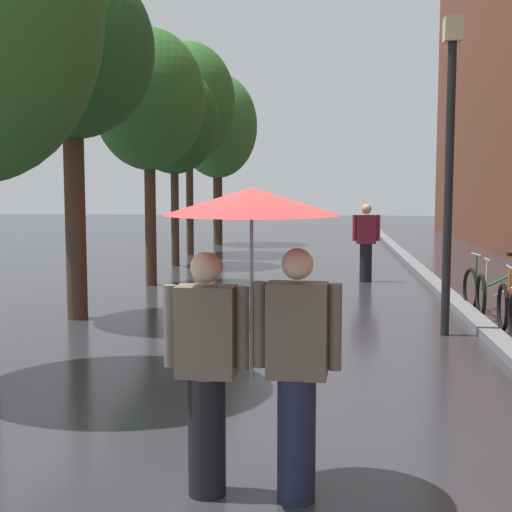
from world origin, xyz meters
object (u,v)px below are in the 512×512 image
object	(u,v)px
street_tree_1	(71,52)
street_tree_5	(217,127)
parked_bicycle_5	(501,287)
street_tree_3	(174,121)
street_tree_2	(149,100)
couple_under_umbrella	(252,290)
pedestrian_walking_midground	(366,242)
street_tree_4	(189,102)
street_lamp_post	(450,153)

from	to	relation	value
street_tree_1	street_tree_5	world-z (taller)	street_tree_5
parked_bicycle_5	street_tree_3	bearing A→B (deg)	139.37
street_tree_2	couple_under_umbrella	size ratio (longest dim) A/B	2.47
pedestrian_walking_midground	street_tree_2	bearing A→B (deg)	-168.70
parked_bicycle_5	pedestrian_walking_midground	size ratio (longest dim) A/B	0.70
street_tree_4	couple_under_umbrella	bearing A→B (deg)	-78.35
street_tree_5	street_lamp_post	bearing A→B (deg)	-69.80
street_lamp_post	couple_under_umbrella	bearing A→B (deg)	-112.13
street_tree_3	street_tree_5	world-z (taller)	street_tree_5
street_tree_3	parked_bicycle_5	distance (m)	9.41
street_tree_2	parked_bicycle_5	xyz separation A→B (m)	(6.51, -2.29, -3.40)
street_tree_4	street_tree_5	distance (m)	3.56
couple_under_umbrella	street_lamp_post	world-z (taller)	street_lamp_post
couple_under_umbrella	pedestrian_walking_midground	distance (m)	10.90
pedestrian_walking_midground	street_tree_4	bearing A→B (deg)	132.00
parked_bicycle_5	couple_under_umbrella	size ratio (longest dim) A/B	0.55
street_tree_4	couple_under_umbrella	distance (m)	16.68
street_tree_1	street_tree_4	world-z (taller)	street_tree_4
street_tree_1	couple_under_umbrella	distance (m)	7.51
pedestrian_walking_midground	street_tree_3	bearing A→B (deg)	151.13
street_tree_2	couple_under_umbrella	distance (m)	10.61
street_tree_4	street_tree_2	bearing A→B (deg)	-87.30
street_tree_1	couple_under_umbrella	bearing A→B (deg)	-61.71
street_lamp_post	street_tree_3	bearing A→B (deg)	124.40
street_tree_4	pedestrian_walking_midground	size ratio (longest dim) A/B	3.66
street_tree_4	parked_bicycle_5	world-z (taller)	street_tree_4
street_tree_3	parked_bicycle_5	world-z (taller)	street_tree_3
street_tree_5	pedestrian_walking_midground	size ratio (longest dim) A/B	3.43
street_lamp_post	pedestrian_walking_midground	xyz separation A→B (m)	(-0.77, 5.35, -1.69)
street_tree_2	parked_bicycle_5	bearing A→B (deg)	-19.40
street_tree_5	street_lamp_post	size ratio (longest dim) A/B	1.31
street_tree_3	street_tree_4	bearing A→B (deg)	92.24
street_tree_1	parked_bicycle_5	world-z (taller)	street_tree_1
street_tree_1	street_tree_5	size ratio (longest dim) A/B	0.96
street_tree_4	street_tree_1	bearing A→B (deg)	-90.10
street_tree_1	street_tree_2	bearing A→B (deg)	85.26
street_tree_5	street_lamp_post	distance (m)	15.14
street_lamp_post	pedestrian_walking_midground	size ratio (longest dim) A/B	2.61
street_tree_1	street_lamp_post	size ratio (longest dim) A/B	1.27
parked_bicycle_5	pedestrian_walking_midground	distance (m)	3.82
street_tree_3	parked_bicycle_5	xyz separation A→B (m)	(6.70, -5.75, -3.26)
street_tree_3	couple_under_umbrella	world-z (taller)	street_tree_3
street_tree_5	pedestrian_walking_midground	xyz separation A→B (m)	(4.43, -8.79, -3.10)
street_tree_5	street_tree_1	bearing A→B (deg)	-91.45
street_tree_1	street_tree_4	distance (m)	9.89
street_tree_3	street_tree_1	bearing A→B (deg)	-90.99
street_lamp_post	street_tree_2	bearing A→B (deg)	139.57
couple_under_umbrella	parked_bicycle_5	bearing A→B (deg)	65.33
street_tree_1	couple_under_umbrella	world-z (taller)	street_tree_1
street_tree_4	parked_bicycle_5	distance (m)	11.58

